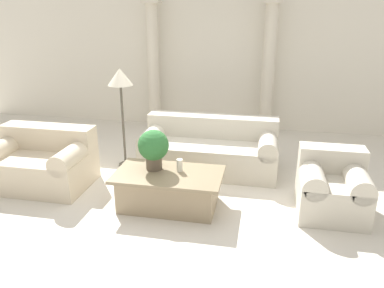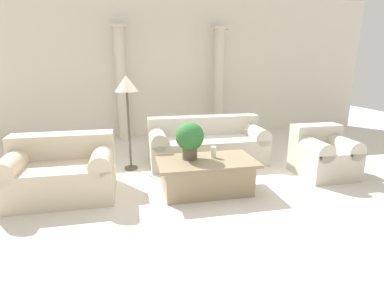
{
  "view_description": "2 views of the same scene",
  "coord_description": "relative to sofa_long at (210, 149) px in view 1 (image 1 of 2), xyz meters",
  "views": [
    {
      "loc": [
        1.12,
        -4.33,
        2.33
      ],
      "look_at": [
        0.22,
        0.16,
        0.66
      ],
      "focal_mm": 35.0,
      "sensor_mm": 36.0,
      "label": 1
    },
    {
      "loc": [
        -0.94,
        -4.01,
        1.7
      ],
      "look_at": [
        -0.08,
        0.1,
        0.56
      ],
      "focal_mm": 28.0,
      "sensor_mm": 36.0,
      "label": 2
    }
  ],
  "objects": [
    {
      "name": "loveseat",
      "position": [
        -2.2,
        -0.97,
        0.01
      ],
      "size": [
        1.34,
        0.9,
        0.78
      ],
      "color": "beige",
      "rests_on": "ground_plane"
    },
    {
      "name": "wall_back",
      "position": [
        -0.35,
        2.23,
        1.27
      ],
      "size": [
        10.0,
        0.06,
        3.2
      ],
      "color": "silver",
      "rests_on": "ground_plane"
    },
    {
      "name": "column_left",
      "position": [
        -1.43,
        1.92,
        0.94
      ],
      "size": [
        0.33,
        0.33,
        2.48
      ],
      "color": "beige",
      "rests_on": "ground_plane"
    },
    {
      "name": "pillar_candle",
      "position": [
        -0.2,
        -1.15,
        0.2
      ],
      "size": [
        0.08,
        0.08,
        0.16
      ],
      "color": "silver",
      "rests_on": "coffee_table"
    },
    {
      "name": "armchair",
      "position": [
        1.62,
        -0.98,
        0.01
      ],
      "size": [
        0.78,
        0.82,
        0.75
      ],
      "color": "beige",
      "rests_on": "ground_plane"
    },
    {
      "name": "coffee_table",
      "position": [
        -0.32,
        -1.24,
        -0.1
      ],
      "size": [
        1.31,
        0.75,
        0.45
      ],
      "color": "#998466",
      "rests_on": "ground_plane"
    },
    {
      "name": "ground_plane",
      "position": [
        -0.35,
        -0.91,
        -0.33
      ],
      "size": [
        16.0,
        16.0,
        0.0
      ],
      "primitive_type": "plane",
      "color": "silver"
    },
    {
      "name": "column_right",
      "position": [
        0.79,
        1.92,
        0.94
      ],
      "size": [
        0.33,
        0.33,
        2.48
      ],
      "color": "beige",
      "rests_on": "ground_plane"
    },
    {
      "name": "floor_lamp",
      "position": [
        -1.32,
        -0.12,
        0.98
      ],
      "size": [
        0.37,
        0.37,
        1.52
      ],
      "color": "#4C473D",
      "rests_on": "ground_plane"
    },
    {
      "name": "potted_plant",
      "position": [
        -0.53,
        -1.14,
        0.41
      ],
      "size": [
        0.38,
        0.38,
        0.5
      ],
      "color": "brown",
      "rests_on": "coffee_table"
    },
    {
      "name": "sofa_long",
      "position": [
        0.0,
        0.0,
        0.0
      ],
      "size": [
        2.0,
        0.9,
        0.78
      ],
      "color": "beige",
      "rests_on": "ground_plane"
    }
  ]
}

